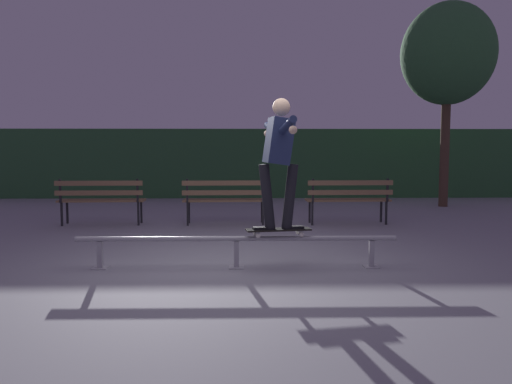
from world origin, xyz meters
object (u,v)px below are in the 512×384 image
object	(u,v)px
park_bench_right_center	(349,196)
tree_far_right	(448,55)
grind_rail	(236,243)
skateboarder	(279,152)
skateboard	(278,230)
park_bench_left_center	(225,197)
park_bench_leftmost	(101,197)

from	to	relation	value
park_bench_right_center	tree_far_right	size ratio (longest dim) A/B	0.32
grind_rail	park_bench_right_center	size ratio (longest dim) A/B	2.39
skateboarder	tree_far_right	size ratio (longest dim) A/B	0.31
skateboard	park_bench_left_center	bearing A→B (deg)	102.74
park_bench_leftmost	grind_rail	bearing A→B (deg)	-52.81
grind_rail	park_bench_right_center	world-z (taller)	park_bench_right_center
grind_rail	tree_far_right	size ratio (longest dim) A/B	0.78
skateboard	park_bench_right_center	bearing A→B (deg)	65.58
park_bench_right_center	skateboarder	bearing A→B (deg)	-114.38
skateboarder	tree_far_right	world-z (taller)	tree_far_right
skateboard	skateboarder	distance (m)	0.94
skateboard	park_bench_left_center	size ratio (longest dim) A/B	0.50
park_bench_left_center	park_bench_right_center	bearing A→B (deg)	0.00
skateboarder	park_bench_leftmost	bearing A→B (deg)	132.21
skateboarder	park_bench_right_center	size ratio (longest dim) A/B	0.97
grind_rail	park_bench_right_center	distance (m)	4.01
grind_rail	park_bench_right_center	bearing A→B (deg)	58.98
grind_rail	skateboard	xyz separation A→B (m)	(0.51, 0.00, 0.16)
skateboard	park_bench_left_center	world-z (taller)	park_bench_left_center
park_bench_leftmost	tree_far_right	size ratio (longest dim) A/B	0.32
skateboard	skateboarder	bearing A→B (deg)	9.39
skateboarder	park_bench_left_center	xyz separation A→B (m)	(-0.78, 3.43, -0.86)
skateboard	skateboarder	size ratio (longest dim) A/B	0.51
park_bench_right_center	tree_far_right	xyz separation A→B (m)	(2.97, 2.91, 3.17)
park_bench_leftmost	tree_far_right	bearing A→B (deg)	20.84
park_bench_leftmost	tree_far_right	world-z (taller)	tree_far_right
park_bench_left_center	tree_far_right	distance (m)	6.83
grind_rail	tree_far_right	world-z (taller)	tree_far_right
park_bench_left_center	park_bench_right_center	xyz separation A→B (m)	(2.33, 0.00, 0.00)
skateboarder	park_bench_left_center	world-z (taller)	skateboarder
grind_rail	skateboarder	size ratio (longest dim) A/B	2.47
park_bench_left_center	skateboard	bearing A→B (deg)	-77.26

